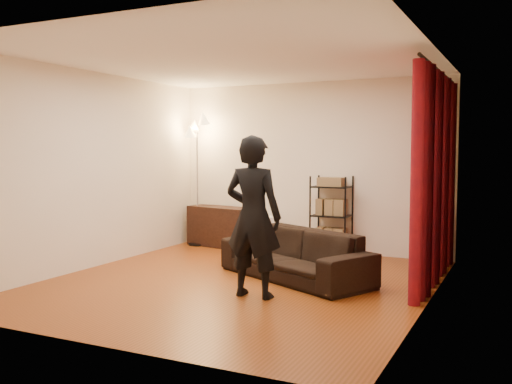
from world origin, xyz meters
The scene contains 14 objects.
floor centered at (0.00, 0.00, 0.00)m, with size 5.00×5.00×0.00m, color brown.
ceiling centered at (0.00, 0.00, 2.70)m, with size 5.00×5.00×0.00m, color white.
wall_back centered at (0.00, 2.50, 1.35)m, with size 5.00×5.00×0.00m, color silver.
wall_front centered at (0.00, -2.50, 1.35)m, with size 5.00×5.00×0.00m, color silver.
wall_left centered at (-2.25, 0.00, 1.35)m, with size 5.00×5.00×0.00m, color silver.
wall_right centered at (2.25, 0.00, 1.35)m, with size 5.00×5.00×0.00m, color silver.
curtain_rod centered at (2.15, 1.12, 2.58)m, with size 0.04×0.04×2.65m, color black.
curtain centered at (2.13, 1.12, 1.28)m, with size 0.22×2.65×2.55m, color maroon, non-canonical shape.
sofa centered at (0.55, 0.50, 0.31)m, with size 2.11×0.83×0.62m, color black.
person centered at (0.46, -0.51, 0.89)m, with size 0.65×0.43×1.79m, color black.
media_cabinet centered at (-1.49, 2.23, 0.33)m, with size 1.15×0.43×0.67m, color black.
storage_boxes centered at (-0.69, 2.31, 0.27)m, with size 0.33×0.26×0.54m, color silver, non-canonical shape.
wire_shelf centered at (0.44, 2.28, 0.61)m, with size 0.56×0.39×1.22m, color black, non-canonical shape.
floor_lamp centered at (-1.91, 2.17, 1.08)m, with size 0.39×0.39×2.15m, color silver, non-canonical shape.
Camera 1 is at (3.18, -6.10, 1.63)m, focal length 40.00 mm.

